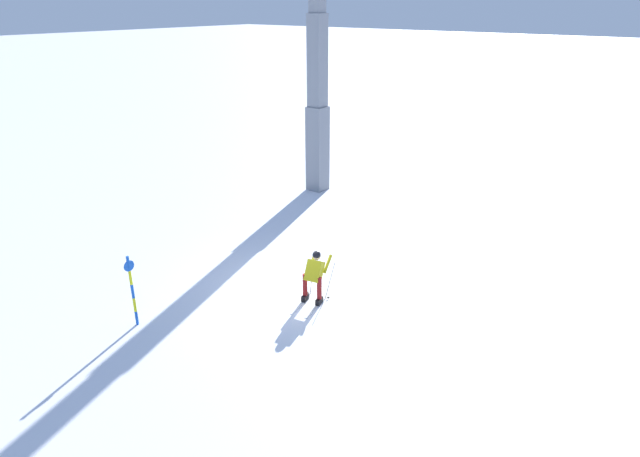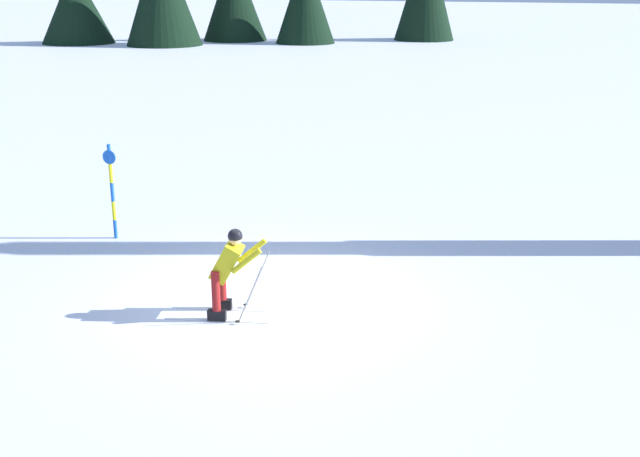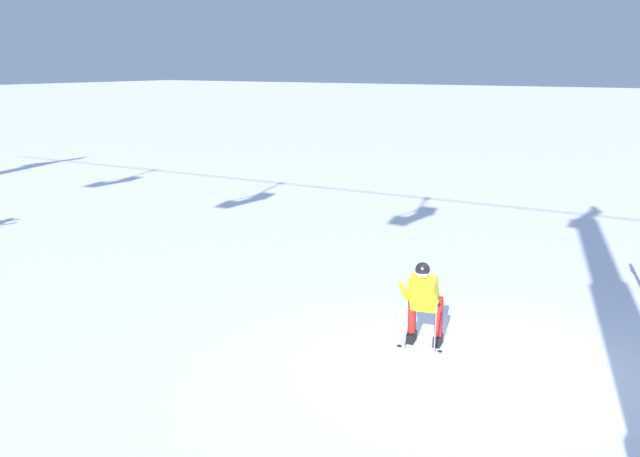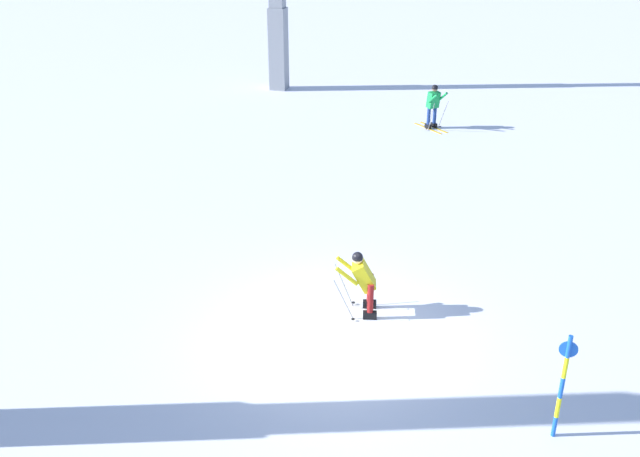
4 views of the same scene
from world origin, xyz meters
name	(u,v)px [view 1 (image 1 of 4)]	position (x,y,z in m)	size (l,w,h in m)	color
ground_plane	(298,286)	(0.00, 0.00, 0.00)	(260.00, 260.00, 0.00)	white
skier_carving_main	(315,274)	(0.88, -0.32, 0.80)	(0.90, 1.68, 1.53)	white
lift_tower_near	(317,78)	(-4.80, 7.13, 4.69)	(0.73, 2.79, 11.21)	gray
trail_marker_pole	(132,288)	(-1.92, -4.01, 1.03)	(0.07, 0.28, 1.90)	blue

